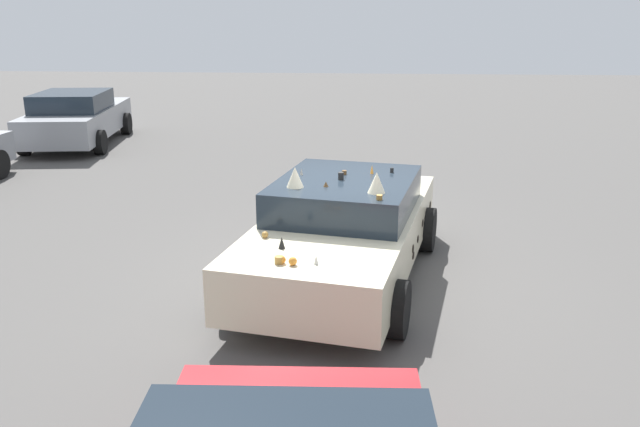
{
  "coord_description": "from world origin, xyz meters",
  "views": [
    {
      "loc": [
        -8.03,
        -0.29,
        3.38
      ],
      "look_at": [
        0.0,
        0.3,
        0.9
      ],
      "focal_mm": 36.88,
      "sensor_mm": 36.0,
      "label": 1
    }
  ],
  "objects": [
    {
      "name": "ground_plane",
      "position": [
        0.0,
        0.0,
        0.0
      ],
      "size": [
        60.0,
        60.0,
        0.0
      ],
      "primitive_type": "plane",
      "color": "#514F4C"
    },
    {
      "name": "parked_sedan_behind_right",
      "position": [
        8.67,
        7.35,
        0.71
      ],
      "size": [
        4.69,
        2.47,
        1.4
      ],
      "rotation": [
        0.0,
        0.0,
        0.13
      ],
      "color": "gray",
      "rests_on": "ground"
    },
    {
      "name": "art_car_decorated",
      "position": [
        0.02,
        -0.0,
        0.69
      ],
      "size": [
        4.77,
        2.71,
        1.59
      ],
      "rotation": [
        0.0,
        0.0,
        2.95
      ],
      "color": "beige",
      "rests_on": "ground"
    }
  ]
}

